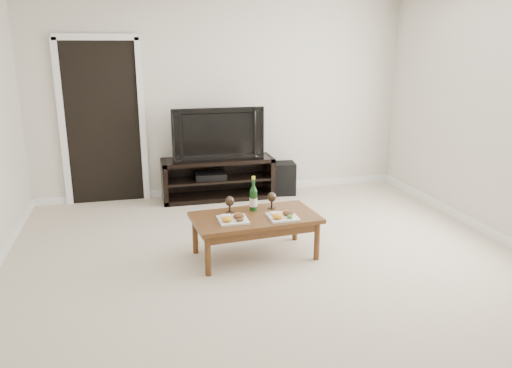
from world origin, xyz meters
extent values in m
plane|color=beige|center=(0.00, 0.00, 0.00)|extent=(5.50, 5.50, 0.00)
cube|color=beige|center=(0.00, 2.77, 1.30)|extent=(5.00, 0.04, 2.60)
cube|color=black|center=(-1.55, 2.73, 1.02)|extent=(0.90, 0.02, 2.05)
cube|color=black|center=(-0.13, 2.50, 0.28)|extent=(1.47, 0.45, 0.55)
imported|color=black|center=(-0.13, 2.50, 0.89)|extent=(1.19, 0.17, 0.68)
cube|color=black|center=(-0.22, 2.48, 0.33)|extent=(0.42, 0.33, 0.08)
cube|color=black|center=(0.79, 2.49, 0.22)|extent=(0.32, 0.32, 0.44)
cube|color=#532E17|center=(-0.10, 0.54, 0.21)|extent=(1.24, 0.75, 0.42)
cube|color=white|center=(-0.34, 0.45, 0.45)|extent=(0.27, 0.27, 0.07)
cube|color=white|center=(0.14, 0.41, 0.45)|extent=(0.27, 0.27, 0.07)
cylinder|color=#0E3611|center=(-0.08, 0.69, 0.59)|extent=(0.07, 0.07, 0.35)
camera|label=1|loc=(-1.19, -3.86, 2.02)|focal=35.00mm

